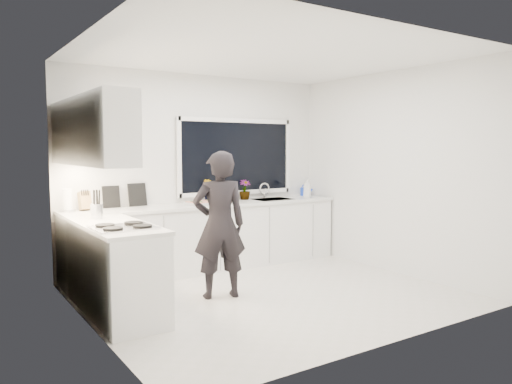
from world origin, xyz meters
TOP-DOWN VIEW (x-y plane):
  - floor at (0.00, 0.00)m, footprint 4.00×3.50m
  - wall_back at (0.00, 1.76)m, footprint 4.00×0.02m
  - wall_left at (-2.01, 0.00)m, footprint 0.02×3.50m
  - wall_right at (2.01, 0.00)m, footprint 0.02×3.50m
  - ceiling at (0.00, 0.00)m, footprint 4.00×3.50m
  - window at (0.60, 1.73)m, footprint 1.80×0.02m
  - base_cabinets_back at (0.00, 1.45)m, footprint 3.92×0.58m
  - base_cabinets_left at (-1.67, 0.35)m, footprint 0.58×1.60m
  - countertop_back at (0.00, 1.44)m, footprint 3.94×0.62m
  - countertop_left at (-1.67, 0.35)m, footprint 0.62×1.60m
  - upper_cabinets at (-1.79, 0.70)m, footprint 0.34×2.10m
  - sink at (1.05, 1.45)m, footprint 0.58×0.42m
  - faucet at (1.05, 1.65)m, footprint 0.03×0.03m
  - stovetop at (-1.69, -0.00)m, footprint 0.56×0.48m
  - person at (-0.52, 0.24)m, footprint 0.68×0.54m
  - pizza_tray at (-0.12, 1.42)m, footprint 0.46×0.36m
  - pizza at (-0.12, 1.42)m, footprint 0.42×0.32m
  - watering_can at (1.80, 1.61)m, footprint 0.15×0.15m
  - paper_towel_roll at (-1.85, 1.55)m, footprint 0.14×0.14m
  - knife_block at (-1.64, 1.59)m, footprint 0.14×0.12m
  - utensil_crock at (-1.72, 0.80)m, footprint 0.17×0.17m
  - picture_frame_large at (-1.28, 1.69)m, footprint 0.22×0.02m
  - picture_frame_small at (-0.94, 1.69)m, footprint 0.25×0.05m
  - herb_plants at (0.39, 1.61)m, footprint 0.77×0.20m
  - soap_bottles at (1.60, 1.30)m, footprint 0.15×0.14m

SIDE VIEW (x-z plane):
  - floor at x=0.00m, z-range -0.02..0.00m
  - base_cabinets_back at x=0.00m, z-range 0.00..0.88m
  - base_cabinets_left at x=-1.67m, z-range 0.00..0.88m
  - person at x=-0.52m, z-range 0.00..1.65m
  - sink at x=1.05m, z-range 0.80..0.94m
  - countertop_back at x=0.00m, z-range 0.88..0.92m
  - countertop_left at x=-1.67m, z-range 0.88..0.92m
  - stovetop at x=-1.69m, z-range 0.92..0.95m
  - pizza_tray at x=-0.12m, z-range 0.92..0.95m
  - pizza at x=-0.12m, z-range 0.95..0.96m
  - watering_can at x=1.80m, z-range 0.92..1.05m
  - utensil_crock at x=-1.72m, z-range 0.92..1.08m
  - faucet at x=1.05m, z-range 0.92..1.14m
  - knife_block at x=-1.64m, z-range 0.92..1.14m
  - paper_towel_roll at x=-1.85m, z-range 0.92..1.18m
  - picture_frame_large at x=-1.28m, z-range 0.92..1.20m
  - soap_bottles at x=1.60m, z-range 0.91..1.22m
  - picture_frame_small at x=-0.94m, z-range 0.92..1.22m
  - herb_plants at x=0.39m, z-range 0.91..1.24m
  - wall_back at x=0.00m, z-range 0.00..2.70m
  - wall_left at x=-2.01m, z-range 0.00..2.70m
  - wall_right at x=2.01m, z-range 0.00..2.70m
  - window at x=0.60m, z-range 1.05..2.05m
  - upper_cabinets at x=-1.79m, z-range 1.50..2.20m
  - ceiling at x=0.00m, z-range 2.70..2.72m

